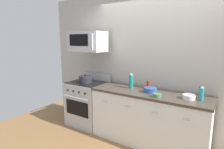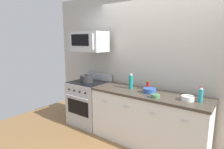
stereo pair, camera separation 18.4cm
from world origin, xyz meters
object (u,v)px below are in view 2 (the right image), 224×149
Objects in this scene: bottle_dish_soap at (201,95)px; bottle_soy_sauce_dark at (201,94)px; bowl_green_glaze at (155,96)px; bowl_blue_mixing at (150,90)px; bottle_sparkling_teal at (131,82)px; stockpot at (87,79)px; bowl_white_ceramic at (188,98)px; bottle_hot_sauce_red at (148,85)px; microwave at (89,42)px; range_oven at (89,102)px.

bottle_dish_soap is 1.03× the size of bottle_soy_sauce_dark.
bottle_dish_soap is 1.57× the size of bowl_green_glaze.
bowl_blue_mixing is at bearing -171.30° from bottle_soy_sauce_dark.
bowl_green_glaze is (0.58, -0.25, -0.10)m from bottle_sparkling_teal.
bowl_green_glaze is 0.47× the size of stockpot.
bottle_sparkling_teal reaches higher than bottle_dish_soap.
bowl_white_ceramic is at bearing -134.29° from bottle_soy_sauce_dark.
bowl_blue_mixing is at bearing 177.53° from bowl_white_ceramic.
bottle_hot_sauce_red is 0.81× the size of bottle_soy_sauce_dark.
microwave reaches higher than bowl_blue_mixing.
bottle_dish_soap is 1.27× the size of bottle_hot_sauce_red.
stockpot reaches higher than range_oven.
bottle_soy_sauce_dark is at bearing -3.64° from bottle_hot_sauce_red.
bottle_hot_sauce_red is (-0.88, 0.17, -0.02)m from bottle_dish_soap.
bottle_sparkling_teal is 0.64m from bowl_green_glaze.
bottle_dish_soap is at bearing -10.64° from bottle_hot_sauce_red.
bottle_hot_sauce_red is at bearing 9.79° from stockpot.
bottle_hot_sauce_red is (1.27, 0.17, 0.53)m from range_oven.
bowl_blue_mixing is 1.39m from stockpot.
bowl_green_glaze is (-0.58, -0.19, -0.07)m from bottle_dish_soap.
range_oven is at bearing -90.29° from microwave.
bowl_green_glaze is at bearing -50.27° from bottle_hot_sauce_red.
bottle_hot_sauce_red is at bearing 176.36° from bottle_soy_sauce_dark.
microwave is 1.49m from bottle_hot_sauce_red.
microwave is 4.69× the size of bottle_hot_sauce_red.
bottle_soy_sauce_dark is at bearing 2.85° from bottle_sparkling_teal.
bowl_blue_mixing is (0.39, -0.06, -0.09)m from bottle_sparkling_teal.
bottle_dish_soap reaches higher than bowl_white_ceramic.
bottle_soy_sauce_dark is 0.93× the size of bowl_blue_mixing.
bottle_dish_soap is at bearing 0.25° from bowl_blue_mixing.
microwave is 0.76m from stockpot.
bottle_soy_sauce_dark is (2.13, 0.07, -0.74)m from microwave.
stockpot reaches higher than bowl_green_glaze.
bottle_soy_sauce_dark is 2.14m from stockpot.
bottle_hot_sauce_red is at bearing 21.77° from bottle_sparkling_teal.
stockpot is at bearing -170.21° from bottle_hot_sauce_red.
microwave is 3.56× the size of bowl_blue_mixing.
bottle_soy_sauce_dark is (0.86, -0.05, 0.02)m from bottle_hot_sauce_red.
bowl_blue_mixing reaches higher than bowl_white_ceramic.
bottle_hot_sauce_red reaches higher than bowl_green_glaze.
bowl_blue_mixing is (-0.61, 0.03, 0.01)m from bowl_white_ceramic.
range_oven is 1.44× the size of microwave.
range_oven is 3.94× the size of stockpot.
stockpot reaches higher than bowl_white_ceramic.
range_oven is 1.15m from bottle_sparkling_teal.
bottle_sparkling_teal is 0.40m from bowl_blue_mixing.
stockpot is (-0.00, -0.10, -0.76)m from microwave.
bottle_hot_sauce_red is at bearing 129.73° from bowl_green_glaze.
bowl_green_glaze is (-0.56, -0.31, -0.06)m from bottle_soy_sauce_dark.
bottle_dish_soap reaches higher than stockpot.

